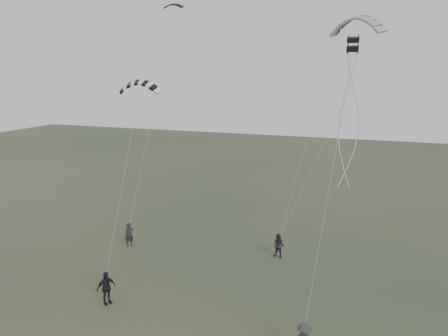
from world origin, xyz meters
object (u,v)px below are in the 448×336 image
at_px(kite_dark_small, 173,4).
at_px(kite_striped, 139,82).
at_px(kite_box, 353,44).
at_px(kite_pale_large, 357,18).
at_px(flyer_right, 279,246).
at_px(flyer_center, 106,288).
at_px(flyer_left, 129,235).

distance_m(kite_dark_small, kite_striped, 11.30).
xyz_separation_m(kite_striped, kite_box, (12.87, -0.39, 2.02)).
bearing_deg(kite_pale_large, kite_dark_small, -151.87).
height_order(flyer_right, kite_striped, kite_striped).
height_order(flyer_center, kite_box, kite_box).
relative_size(kite_dark_small, kite_box, 2.29).
height_order(flyer_right, kite_dark_small, kite_dark_small).
bearing_deg(kite_box, flyer_center, -161.02).
xyz_separation_m(kite_dark_small, kite_striped, (2.12, -9.33, -6.02)).
bearing_deg(flyer_right, kite_box, -34.84).
xyz_separation_m(flyer_left, kite_box, (16.05, -3.31, 13.65)).
bearing_deg(kite_box, kite_dark_small, 145.80).
bearing_deg(kite_striped, kite_box, -13.00).
xyz_separation_m(flyer_left, flyer_center, (3.44, -7.96, 0.06)).
bearing_deg(kite_striped, kite_dark_small, 91.54).
height_order(flyer_right, kite_pale_large, kite_pale_large).
height_order(flyer_left, kite_box, kite_box).
height_order(flyer_center, kite_pale_large, kite_pale_large).
relative_size(flyer_left, kite_striped, 0.71).
bearing_deg(flyer_center, kite_box, -40.27).
xyz_separation_m(flyer_right, kite_striped, (-8.17, -4.72, 11.65)).
bearing_deg(flyer_right, flyer_center, -116.46).
relative_size(flyer_left, kite_box, 2.66).
bearing_deg(flyer_right, kite_striped, -137.43).
distance_m(kite_pale_large, kite_striped, 15.85).
bearing_deg(kite_striped, flyer_right, 18.77).
distance_m(flyer_left, kite_box, 21.32).
distance_m(kite_dark_small, kite_pale_large, 14.59).
bearing_deg(kite_dark_small, flyer_center, -85.47).
bearing_deg(flyer_left, flyer_center, -109.27).
height_order(flyer_left, flyer_right, flyer_left).
height_order(flyer_right, flyer_center, flyer_center).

